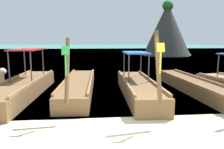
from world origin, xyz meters
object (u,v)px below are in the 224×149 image
(longtail_boat_violet_ribbon, at_px, (23,88))
(longtail_boat_yellow_ribbon, at_px, (138,87))
(longtail_boat_red_ribbon, at_px, (192,85))
(karst_rock, at_px, (168,31))
(mooring_buoy_near, at_px, (2,72))
(longtail_boat_green_ribbon, at_px, (79,86))

(longtail_boat_violet_ribbon, relative_size, longtail_boat_yellow_ribbon, 1.08)
(longtail_boat_yellow_ribbon, distance_m, longtail_boat_red_ribbon, 2.80)
(longtail_boat_yellow_ribbon, xyz_separation_m, karst_rock, (9.99, 24.49, 3.49))
(longtail_boat_red_ribbon, distance_m, karst_rock, 25.17)
(mooring_buoy_near, bearing_deg, longtail_boat_green_ribbon, -45.08)
(karst_rock, height_order, mooring_buoy_near, karst_rock)
(longtail_boat_violet_ribbon, xyz_separation_m, mooring_buoy_near, (-3.09, 5.89, -0.12))
(karst_rock, bearing_deg, longtail_boat_green_ribbon, -117.89)
(longtail_boat_violet_ribbon, xyz_separation_m, longtail_boat_red_ribbon, (7.55, 0.28, -0.10))
(longtail_boat_yellow_ribbon, distance_m, karst_rock, 26.68)
(longtail_boat_red_ribbon, bearing_deg, longtail_boat_violet_ribbon, -177.88)
(longtail_boat_yellow_ribbon, xyz_separation_m, mooring_buoy_near, (-7.91, 6.27, -0.11))
(longtail_boat_violet_ribbon, relative_size, longtail_boat_red_ribbon, 0.91)
(longtail_boat_violet_ribbon, bearing_deg, karst_rock, 58.43)
(longtail_boat_yellow_ribbon, bearing_deg, karst_rock, 67.82)
(longtail_boat_yellow_ribbon, relative_size, karst_rock, 0.75)
(longtail_boat_yellow_ribbon, height_order, longtail_boat_red_ribbon, longtail_boat_red_ribbon)
(karst_rock, distance_m, mooring_buoy_near, 25.80)
(longtail_boat_red_ribbon, distance_m, mooring_buoy_near, 12.02)
(longtail_boat_violet_ribbon, distance_m, longtail_boat_red_ribbon, 7.56)
(karst_rock, bearing_deg, longtail_boat_violet_ribbon, -121.57)
(longtail_boat_violet_ribbon, height_order, mooring_buoy_near, longtail_boat_violet_ribbon)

